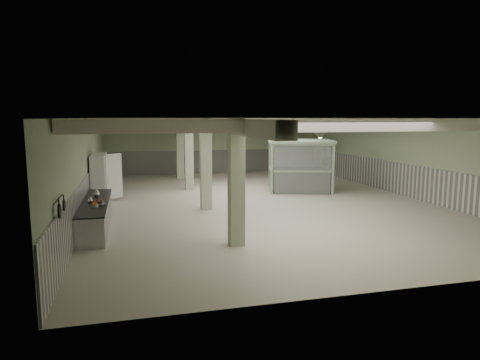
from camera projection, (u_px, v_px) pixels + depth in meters
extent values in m
plane|color=beige|center=(259.00, 201.00, 18.65)|extent=(20.00, 20.00, 0.00)
cube|color=white|center=(259.00, 118.00, 18.13)|extent=(14.00, 20.00, 0.02)
cube|color=#9DB38F|center=(215.00, 146.00, 27.98)|extent=(14.00, 0.02, 3.60)
cube|color=#9DB38F|center=(400.00, 207.00, 8.81)|extent=(14.00, 0.02, 3.60)
cube|color=#9DB38F|center=(88.00, 165.00, 16.67)|extent=(0.02, 20.00, 3.60)
cube|color=#9DB38F|center=(401.00, 157.00, 20.12)|extent=(0.02, 20.00, 3.60)
cube|color=silver|center=(90.00, 191.00, 16.83)|extent=(0.05, 19.90, 1.50)
cube|color=silver|center=(400.00, 179.00, 20.26)|extent=(0.05, 19.90, 1.50)
cube|color=silver|center=(215.00, 162.00, 28.10)|extent=(13.90, 0.05, 1.50)
cube|color=silver|center=(201.00, 124.00, 17.55)|extent=(0.45, 19.90, 0.40)
cube|color=silver|center=(345.00, 126.00, 10.97)|extent=(13.90, 0.35, 0.32)
cube|color=silver|center=(306.00, 124.00, 13.37)|extent=(13.90, 0.35, 0.32)
cube|color=silver|center=(279.00, 123.00, 15.76)|extent=(13.90, 0.35, 0.32)
cube|color=silver|center=(259.00, 122.00, 18.16)|extent=(13.90, 0.35, 0.32)
cube|color=silver|center=(244.00, 122.00, 20.55)|extent=(13.90, 0.35, 0.32)
cube|color=silver|center=(232.00, 121.00, 22.95)|extent=(13.90, 0.35, 0.32)
cube|color=silver|center=(222.00, 121.00, 25.35)|extent=(13.90, 0.35, 0.32)
cube|color=#B5C7A0|center=(236.00, 183.00, 12.03)|extent=(0.42, 0.42, 3.60)
cube|color=#B5C7A0|center=(206.00, 164.00, 16.82)|extent=(0.42, 0.42, 3.60)
cube|color=#B5C7A0|center=(189.00, 154.00, 21.61)|extent=(0.42, 0.42, 3.60)
cube|color=#B5C7A0|center=(180.00, 148.00, 25.44)|extent=(0.42, 0.42, 3.60)
cylinder|color=black|center=(59.00, 199.00, 9.40)|extent=(0.02, 1.20, 0.02)
cone|color=#2C382A|center=(320.00, 136.00, 13.54)|extent=(0.44, 0.44, 0.22)
cone|color=#2C382A|center=(267.00, 131.00, 18.82)|extent=(0.44, 0.44, 0.22)
cone|color=#2C382A|center=(239.00, 128.00, 23.61)|extent=(0.44, 0.44, 0.22)
cube|color=#B1B0B5|center=(96.00, 215.00, 14.06)|extent=(0.82, 4.86, 0.88)
cube|color=black|center=(95.00, 202.00, 13.99)|extent=(0.86, 4.90, 0.04)
cylinder|color=#B2B2B7|center=(94.00, 206.00, 13.06)|extent=(0.25, 0.25, 0.08)
cylinder|color=black|center=(59.00, 211.00, 9.16)|extent=(0.04, 0.31, 0.31)
cylinder|color=black|center=(64.00, 205.00, 9.80)|extent=(0.03, 0.26, 0.26)
cube|color=white|center=(100.00, 180.00, 17.83)|extent=(0.56, 2.23, 2.05)
cube|color=white|center=(107.00, 182.00, 17.41)|extent=(0.06, 0.84, 1.95)
cube|color=white|center=(111.00, 178.00, 18.51)|extent=(0.67, 0.59, 1.95)
cube|color=silver|center=(108.00, 182.00, 17.42)|extent=(0.02, 0.05, 0.30)
cube|color=silver|center=(109.00, 178.00, 18.40)|extent=(0.02, 0.05, 0.30)
cube|color=#93AE8B|center=(272.00, 169.00, 20.22)|extent=(0.15, 0.15, 2.40)
cube|color=#93AE8B|center=(270.00, 164.00, 22.59)|extent=(0.15, 0.15, 2.40)
cube|color=#93AE8B|center=(333.00, 169.00, 20.14)|extent=(0.15, 0.15, 2.40)
cube|color=#93AE8B|center=(324.00, 164.00, 22.51)|extent=(0.15, 0.15, 2.40)
cube|color=#93AE8B|center=(300.00, 141.00, 21.18)|extent=(3.74, 3.41, 0.12)
cube|color=silver|center=(302.00, 183.00, 20.27)|extent=(2.59, 0.80, 1.05)
cube|color=silver|center=(303.00, 157.00, 20.09)|extent=(2.59, 0.80, 1.22)
cube|color=silver|center=(297.00, 176.00, 22.64)|extent=(2.59, 0.80, 1.05)
cube|color=silver|center=(297.00, 153.00, 22.47)|extent=(2.59, 0.80, 1.22)
cube|color=silver|center=(271.00, 179.00, 21.50)|extent=(0.66, 2.13, 1.05)
cube|color=silver|center=(271.00, 155.00, 21.32)|extent=(0.66, 2.13, 1.22)
cube|color=silver|center=(328.00, 179.00, 21.42)|extent=(0.66, 2.13, 1.05)
cube|color=silver|center=(329.00, 155.00, 21.24)|extent=(0.66, 2.13, 1.22)
cube|color=#5F6352|center=(327.00, 173.00, 22.40)|extent=(0.57, 0.75, 1.48)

